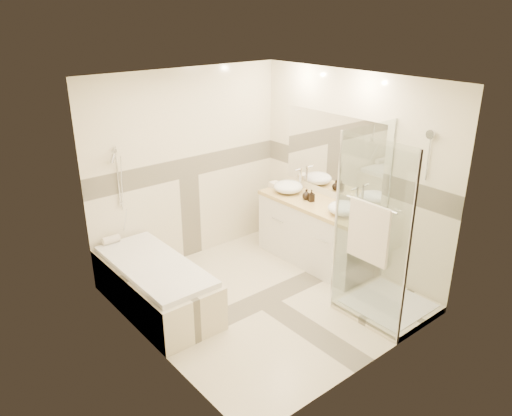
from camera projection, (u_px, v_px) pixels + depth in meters
room at (267, 198)px, 5.38m from camera, size 2.82×3.02×2.52m
bathtub at (155, 283)px, 5.56m from camera, size 0.75×1.70×0.56m
vanity at (314, 232)px, 6.53m from camera, size 0.58×1.62×0.85m
shower_enclosure at (379, 271)px, 5.42m from camera, size 0.96×0.93×2.04m
vessel_sink_near at (288, 187)px, 6.68m from camera, size 0.39×0.39×0.16m
vessel_sink_far at (344, 208)px, 5.98m from camera, size 0.38×0.38×0.15m
faucet_near at (300, 177)px, 6.77m from camera, size 0.12×0.03×0.30m
faucet_far at (356, 196)px, 6.07m from camera, size 0.12×0.03×0.30m
amenity_bottle_a at (311, 196)px, 6.37m from camera, size 0.09×0.09×0.16m
amenity_bottle_b at (306, 194)px, 6.43m from camera, size 0.13×0.13×0.14m
folded_towels at (277, 185)px, 6.86m from camera, size 0.15×0.23×0.07m
rolled_towel at (111, 240)px, 5.91m from camera, size 0.20×0.09×0.09m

